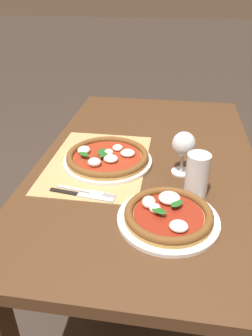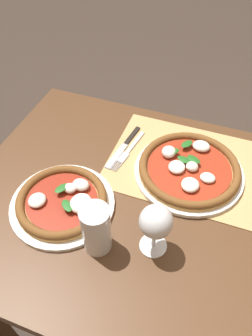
{
  "view_description": "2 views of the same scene",
  "coord_description": "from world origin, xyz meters",
  "px_view_note": "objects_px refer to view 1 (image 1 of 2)",
  "views": [
    {
      "loc": [
        1.1,
        0.08,
        1.34
      ],
      "look_at": [
        0.24,
        -0.05,
        0.82
      ],
      "focal_mm": 35.0,
      "sensor_mm": 36.0,
      "label": 1
    },
    {
      "loc": [
        0.02,
        0.54,
        1.49
      ],
      "look_at": [
        0.23,
        -0.05,
        0.8
      ],
      "focal_mm": 35.0,
      "sensor_mm": 36.0,
      "label": 2
    }
  ],
  "objects_px": {
    "wine_glass": "(184,146)",
    "pint_glass": "(197,176)",
    "pizza_far": "(168,215)",
    "fork": "(87,191)",
    "pizza_near": "(107,157)",
    "knife": "(82,195)"
  },
  "relations": [
    {
      "from": "wine_glass",
      "to": "pint_glass",
      "type": "xyz_separation_m",
      "value": [
        0.13,
        0.04,
        -0.04
      ]
    },
    {
      "from": "pint_glass",
      "to": "knife",
      "type": "bearing_deg",
      "value": -79.95
    },
    {
      "from": "pizza_near",
      "to": "pizza_far",
      "type": "xyz_separation_m",
      "value": [
        0.3,
        0.24,
        -0.0
      ]
    },
    {
      "from": "pizza_far",
      "to": "fork",
      "type": "relative_size",
      "value": 1.45
    },
    {
      "from": "pint_glass",
      "to": "knife",
      "type": "distance_m",
      "value": 0.36
    },
    {
      "from": "pizza_near",
      "to": "fork",
      "type": "relative_size",
      "value": 1.64
    },
    {
      "from": "knife",
      "to": "pizza_near",
      "type": "bearing_deg",
      "value": 170.37
    },
    {
      "from": "pizza_near",
      "to": "knife",
      "type": "bearing_deg",
      "value": -9.63
    },
    {
      "from": "pint_glass",
      "to": "fork",
      "type": "bearing_deg",
      "value": -83.18
    },
    {
      "from": "fork",
      "to": "pint_glass",
      "type": "bearing_deg",
      "value": 96.82
    },
    {
      "from": "pizza_far",
      "to": "pint_glass",
      "type": "xyz_separation_m",
      "value": [
        -0.14,
        0.08,
        0.05
      ]
    },
    {
      "from": "wine_glass",
      "to": "pint_glass",
      "type": "relative_size",
      "value": 1.07
    },
    {
      "from": "knife",
      "to": "pint_glass",
      "type": "bearing_deg",
      "value": 100.05
    },
    {
      "from": "knife",
      "to": "pizza_far",
      "type": "bearing_deg",
      "value": 74.38
    },
    {
      "from": "pizza_near",
      "to": "pint_glass",
      "type": "relative_size",
      "value": 2.26
    },
    {
      "from": "knife",
      "to": "fork",
      "type": "bearing_deg",
      "value": 153.2
    },
    {
      "from": "pizza_far",
      "to": "wine_glass",
      "type": "height_order",
      "value": "wine_glass"
    },
    {
      "from": "pizza_far",
      "to": "wine_glass",
      "type": "xyz_separation_m",
      "value": [
        -0.27,
        0.03,
        0.09
      ]
    },
    {
      "from": "pizza_near",
      "to": "pizza_far",
      "type": "bearing_deg",
      "value": 38.19
    },
    {
      "from": "wine_glass",
      "to": "pint_glass",
      "type": "distance_m",
      "value": 0.14
    },
    {
      "from": "pizza_near",
      "to": "fork",
      "type": "distance_m",
      "value": 0.2
    },
    {
      "from": "wine_glass",
      "to": "knife",
      "type": "relative_size",
      "value": 0.72
    }
  ]
}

